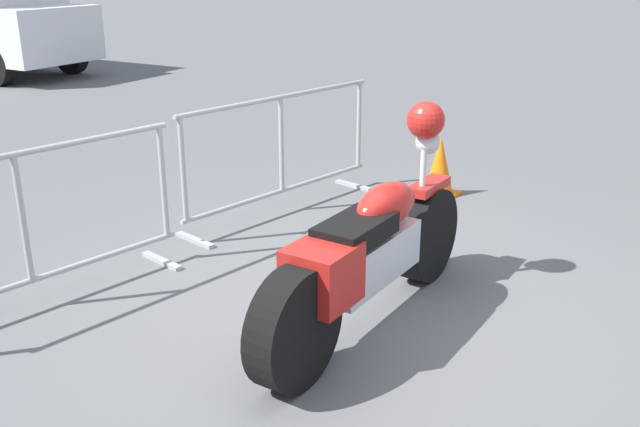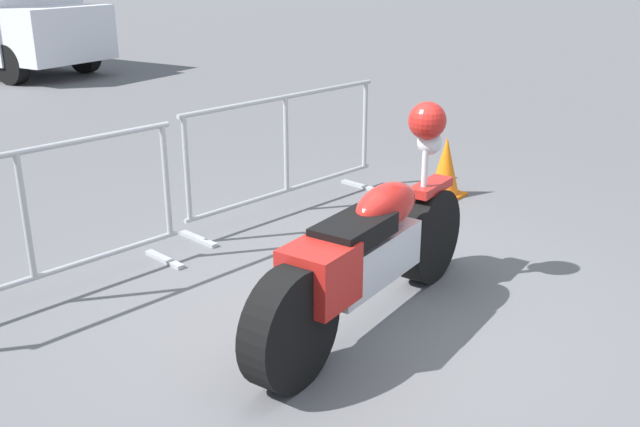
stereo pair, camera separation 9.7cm
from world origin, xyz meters
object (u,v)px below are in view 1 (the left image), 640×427
motorcycle (370,251)px  crowd_barrier_far (281,153)px  traffic_cone (440,167)px  crowd_barrier_near (24,230)px

motorcycle → crowd_barrier_far: size_ratio=1.03×
crowd_barrier_far → motorcycle: bearing=-123.7°
motorcycle → traffic_cone: (2.54, 0.97, -0.21)m
traffic_cone → motorcycle: bearing=-159.0°
crowd_barrier_far → crowd_barrier_near: bearing=180.0°
crowd_barrier_near → traffic_cone: 3.87m
motorcycle → crowd_barrier_near: (-1.23, 1.84, 0.06)m
motorcycle → crowd_barrier_near: motorcycle is taller
crowd_barrier_far → traffic_cone: bearing=-33.4°
crowd_barrier_far → traffic_cone: crowd_barrier_far is taller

